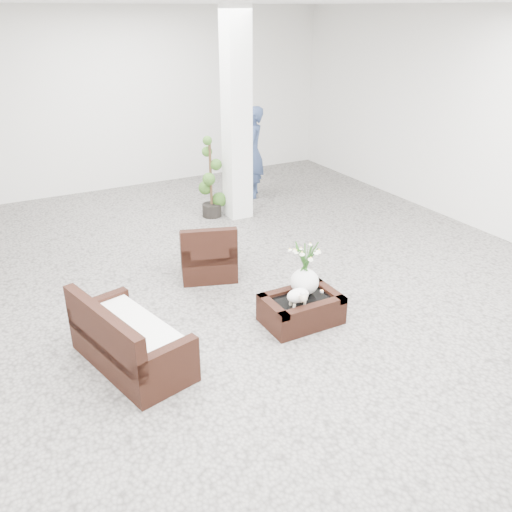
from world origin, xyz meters
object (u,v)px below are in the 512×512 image
loveseat (131,332)px  topiary (211,178)px  armchair (208,248)px  coffee_table (301,310)px

loveseat → topiary: 4.49m
armchair → loveseat: 2.20m
topiary → loveseat: bearing=-124.9°
coffee_table → loveseat: loveseat is taller
coffee_table → loveseat: size_ratio=0.63×
coffee_table → armchair: bearing=105.1°
armchair → loveseat: armchair is taller
armchair → topiary: size_ratio=0.56×
loveseat → topiary: bearing=-49.0°
armchair → topiary: bearing=-96.8°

